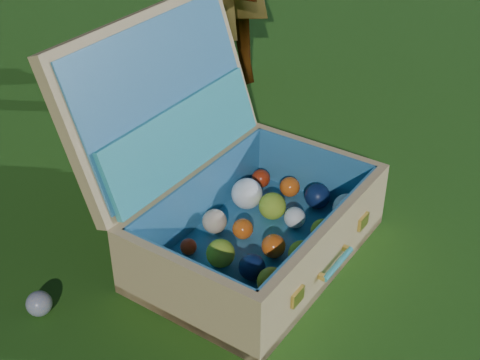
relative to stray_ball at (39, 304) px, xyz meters
name	(u,v)px	position (x,y,z in m)	size (l,w,h in m)	color
ground	(253,242)	(0.61, -0.06, -0.03)	(60.00, 60.00, 0.00)	#215114
stray_ball	(39,304)	(0.00, 0.00, 0.00)	(0.07, 0.07, 0.07)	#456CB5
suitcase	(226,191)	(0.55, -0.02, 0.15)	(0.88, 0.85, 0.63)	tan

